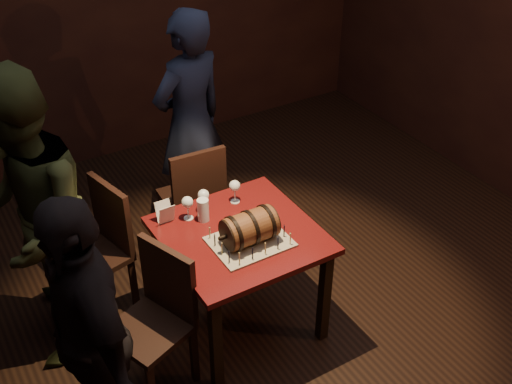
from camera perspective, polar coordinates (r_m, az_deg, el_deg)
room_shell at (r=3.59m, az=0.85°, el=5.69°), size 5.04×5.04×2.80m
pub_table at (r=3.92m, az=-1.44°, el=-4.89°), size 0.90×0.90×0.75m
cake_board at (r=3.77m, az=-0.55°, el=-4.45°), size 0.45×0.35×0.01m
barrel_cake at (r=3.71m, az=-0.57°, el=-3.19°), size 0.36×0.21×0.21m
birthday_candles at (r=3.75m, az=-0.56°, el=-3.89°), size 0.40×0.30×0.09m
wine_glass_left at (r=3.92m, az=-6.12°, el=-0.99°), size 0.07×0.07×0.16m
wine_glass_mid at (r=3.97m, az=-4.69°, el=-0.36°), size 0.07×0.07×0.16m
wine_glass_right at (r=4.04m, az=-1.91°, el=0.47°), size 0.07×0.07×0.16m
pint_of_ale at (r=3.92m, az=-4.72°, el=-1.64°), size 0.07×0.07×0.15m
menu_card at (r=3.94m, az=-8.07°, el=-1.86°), size 0.10×0.05×0.13m
chair_back at (r=4.59m, az=-5.46°, el=-0.31°), size 0.42×0.42×0.93m
chair_left_rear at (r=4.25m, az=-13.55°, el=-4.43°), size 0.48×0.48×0.93m
chair_left_front at (r=3.72m, az=-8.69°, el=-10.55°), size 0.52×0.52×0.93m
person_back at (r=4.79m, az=-5.86°, el=6.12°), size 0.72×0.57×1.74m
person_left_rear at (r=3.84m, az=-19.48°, el=-2.70°), size 0.94×1.07×1.86m
person_left_front at (r=3.27m, az=-14.66°, el=-12.15°), size 0.42×0.96×1.62m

